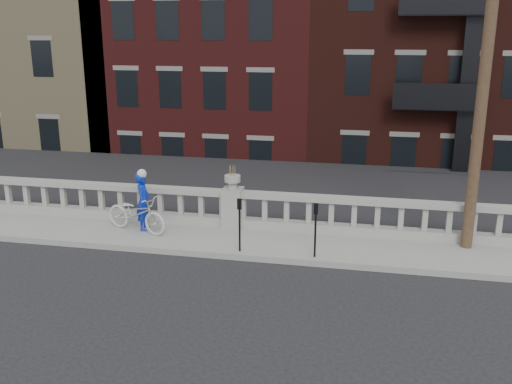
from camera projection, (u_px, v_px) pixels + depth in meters
The scene contains 10 objects.
ground at pixel (190, 292), 12.37m from camera, with size 120.00×120.00×0.00m, color black.
sidewalk at pixel (225, 240), 15.17m from camera, with size 32.00×2.20×0.15m, color gray.
balustrade at pixel (233, 209), 15.91m from camera, with size 28.00×0.34×1.03m.
planter_pedestal at pixel (233, 203), 15.86m from camera, with size 0.55×0.55×1.76m.
lower_level at pixel (320, 80), 33.23m from camera, with size 80.00×44.00×20.80m.
utility_pole at pixel (488, 40), 13.11m from camera, with size 1.60×0.28×10.00m.
parking_meter_b at pixel (240, 219), 14.00m from camera, with size 0.10×0.09×1.36m.
parking_meter_c at pixel (316, 224), 13.64m from camera, with size 0.10×0.09×1.36m.
bicycle at pixel (136, 213), 15.49m from camera, with size 0.68×1.95×1.03m, color silver.
cyclist at pixel (143, 201), 15.57m from camera, with size 0.58×0.38×1.60m, color #0B25B1.
Camera 1 is at (3.69, -10.77, 5.50)m, focal length 40.00 mm.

